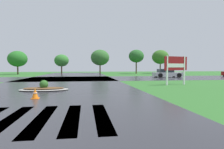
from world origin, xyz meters
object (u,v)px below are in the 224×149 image
car_dark_suv (167,73)px  estate_billboard (176,65)px  median_island (44,88)px  traffic_cone (35,94)px

car_dark_suv → estate_billboard: bearing=-107.7°
median_island → traffic_cone: size_ratio=6.08×
estate_billboard → car_dark_suv: bearing=-125.9°
estate_billboard → traffic_cone: bearing=14.7°
median_island → traffic_cone: (0.29, -3.37, 0.11)m
car_dark_suv → traffic_cone: bearing=-126.7°
median_island → traffic_cone: bearing=-85.0°
estate_billboard → median_island: bearing=-1.9°
estate_billboard → median_island: size_ratio=0.79×
traffic_cone → estate_billboard: bearing=29.8°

